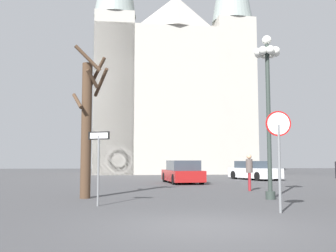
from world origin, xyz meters
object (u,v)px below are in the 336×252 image
(parked_car_far_red, at_px, (182,172))
(pedestrian_walking, at_px, (249,168))
(cathedral, at_px, (172,84))
(stop_sign, at_px, (279,142))
(bare_tree, at_px, (87,123))
(parked_car_near_white, at_px, (254,171))
(one_way_arrow_sign, at_px, (99,157))
(street_lamp, at_px, (268,82))

(parked_car_far_red, xyz_separation_m, pedestrian_walking, (2.39, -6.43, 0.39))
(parked_car_far_red, bearing_deg, cathedral, 86.20)
(cathedral, height_order, parked_car_far_red, cathedral)
(stop_sign, relative_size, bare_tree, 0.49)
(stop_sign, bearing_deg, parked_car_near_white, 74.22)
(parked_car_far_red, relative_size, pedestrian_walking, 2.60)
(parked_car_near_white, bearing_deg, stop_sign, -105.78)
(bare_tree, relative_size, parked_car_far_red, 1.29)
(parked_car_near_white, bearing_deg, one_way_arrow_sign, -122.98)
(stop_sign, height_order, bare_tree, bare_tree)
(stop_sign, bearing_deg, pedestrian_walking, 78.88)
(parked_car_near_white, distance_m, pedestrian_walking, 10.92)
(one_way_arrow_sign, bearing_deg, stop_sign, -22.14)
(cathedral, xyz_separation_m, one_way_arrow_sign, (-5.48, -30.02, -8.59))
(cathedral, distance_m, bare_tree, 29.09)
(street_lamp, distance_m, bare_tree, 7.17)
(bare_tree, xyz_separation_m, parked_car_far_red, (4.97, 9.37, -2.21))
(one_way_arrow_sign, bearing_deg, cathedral, 79.65)
(bare_tree, distance_m, parked_car_near_white, 17.31)
(street_lamp, xyz_separation_m, parked_car_far_red, (-1.96, 10.38, -3.77))
(cathedral, distance_m, street_lamp, 29.07)
(one_way_arrow_sign, relative_size, parked_car_near_white, 0.50)
(street_lamp, bearing_deg, one_way_arrow_sign, -166.28)
(street_lamp, relative_size, parked_car_far_red, 1.38)
(cathedral, xyz_separation_m, pedestrian_walking, (1.19, -24.56, -9.08))
(stop_sign, xyz_separation_m, street_lamp, (1.06, 3.63, 2.48))
(parked_car_near_white, height_order, pedestrian_walking, pedestrian_walking)
(cathedral, xyz_separation_m, stop_sign, (-0.30, -32.13, -8.18))
(cathedral, distance_m, pedestrian_walking, 26.21)
(pedestrian_walking, bearing_deg, bare_tree, -158.26)
(bare_tree, distance_m, parked_car_far_red, 10.83)
(street_lamp, bearing_deg, bare_tree, 171.72)
(cathedral, height_order, stop_sign, cathedral)
(stop_sign, xyz_separation_m, parked_car_near_white, (5.05, 17.89, -1.30))
(stop_sign, bearing_deg, street_lamp, 73.80)
(street_lamp, xyz_separation_m, bare_tree, (-6.93, 1.01, -1.56))
(cathedral, xyz_separation_m, bare_tree, (-6.17, -27.49, -7.25))
(stop_sign, bearing_deg, one_way_arrow_sign, 157.86)
(street_lamp, bearing_deg, stop_sign, -106.20)
(stop_sign, relative_size, pedestrian_walking, 1.63)
(one_way_arrow_sign, xyz_separation_m, street_lamp, (6.24, 1.52, 2.90))
(stop_sign, relative_size, street_lamp, 0.45)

